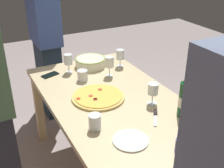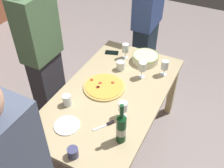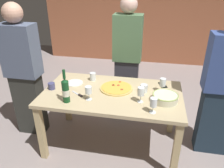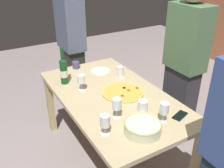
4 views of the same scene
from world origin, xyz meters
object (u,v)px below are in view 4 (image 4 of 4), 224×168
(cup_amber, at_px, (76,65))
(wine_glass_far_right, at_px, (117,104))
(wine_bottle, at_px, (64,71))
(dining_table, at_px, (112,103))
(side_plate, at_px, (100,71))
(person_host, at_px, (184,65))
(wine_glass_near_pizza, at_px, (164,109))
(cup_ceramic, at_px, (120,71))
(pizza_knife, at_px, (83,82))
(cell_phone, at_px, (180,116))
(pizza, at_px, (123,92))
(wine_glass_far_left, at_px, (105,121))
(wine_glass_by_bottle, at_px, (81,80))
(person_guest_left, at_px, (72,46))
(cup_spare, at_px, (143,106))
(serving_bowl, at_px, (143,127))

(cup_amber, bearing_deg, wine_glass_far_right, -5.18)
(wine_glass_far_right, bearing_deg, wine_bottle, -169.35)
(dining_table, distance_m, cup_amber, 0.73)
(side_plate, relative_size, person_host, 0.12)
(wine_glass_near_pizza, bearing_deg, person_host, 126.06)
(cup_ceramic, xyz_separation_m, pizza_knife, (-0.06, -0.41, -0.04))
(wine_glass_far_right, bearing_deg, pizza_knife, 178.51)
(cup_amber, relative_size, pizza_knife, 0.48)
(wine_glass_near_pizza, distance_m, cell_phone, 0.20)
(pizza, height_order, wine_glass_near_pizza, wine_glass_near_pizza)
(wine_glass_far_right, bearing_deg, wine_glass_far_left, -52.99)
(wine_glass_near_pizza, height_order, pizza_knife, wine_glass_near_pizza)
(cup_ceramic, bearing_deg, dining_table, -42.19)
(pizza, relative_size, wine_glass_by_bottle, 2.49)
(wine_glass_by_bottle, xyz_separation_m, cell_phone, (0.79, 0.51, -0.11))
(person_host, bearing_deg, person_guest_left, -53.24)
(wine_glass_far_right, distance_m, person_host, 1.01)
(dining_table, bearing_deg, wine_glass_far_left, -34.93)
(cell_phone, height_order, person_guest_left, person_guest_left)
(wine_glass_near_pizza, height_order, cup_spare, wine_glass_near_pizza)
(wine_glass_far_left, height_order, cell_phone, wine_glass_far_left)
(dining_table, xyz_separation_m, person_guest_left, (-1.13, 0.06, 0.21))
(wine_glass_by_bottle, xyz_separation_m, side_plate, (-0.29, 0.35, -0.11))
(side_plate, height_order, person_guest_left, person_guest_left)
(wine_glass_near_pizza, distance_m, person_guest_left, 1.70)
(wine_glass_far_left, bearing_deg, person_guest_left, 166.24)
(wine_bottle, xyz_separation_m, person_host, (0.50, 1.12, 0.01))
(serving_bowl, height_order, cup_ceramic, cup_ceramic)
(pizza, relative_size, serving_bowl, 1.42)
(wine_glass_far_left, relative_size, cup_amber, 2.02)
(serving_bowl, distance_m, wine_glass_near_pizza, 0.23)
(serving_bowl, xyz_separation_m, cell_phone, (-0.02, 0.39, -0.04))
(cup_ceramic, height_order, person_guest_left, person_guest_left)
(wine_glass_near_pizza, xyz_separation_m, side_plate, (-1.07, 0.01, -0.11))
(wine_glass_by_bottle, xyz_separation_m, cup_spare, (0.57, 0.30, -0.07))
(wine_bottle, xyz_separation_m, cup_spare, (0.79, 0.38, -0.09))
(serving_bowl, xyz_separation_m, cup_spare, (-0.24, 0.17, -0.00))
(serving_bowl, distance_m, cell_phone, 0.39)
(wine_glass_far_right, distance_m, person_guest_left, 1.49)
(pizza_knife, bearing_deg, cup_amber, 167.74)
(wine_glass_far_left, bearing_deg, cup_ceramic, 142.05)
(pizza, xyz_separation_m, wine_bottle, (-0.47, -0.40, 0.13))
(wine_bottle, bearing_deg, cup_amber, 139.57)
(side_plate, distance_m, person_guest_left, 0.64)
(cell_phone, bearing_deg, wine_glass_far_right, -136.83)
(wine_glass_near_pizza, bearing_deg, serving_bowl, -82.06)
(cell_phone, height_order, pizza_knife, pizza_knife)
(person_guest_left, bearing_deg, person_host, 35.52)
(side_plate, xyz_separation_m, person_host, (0.57, 0.68, 0.14))
(wine_glass_by_bottle, height_order, person_guest_left, person_guest_left)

